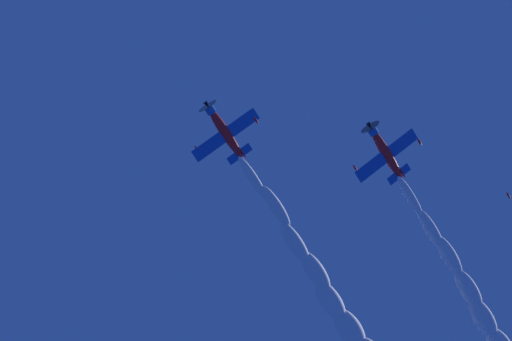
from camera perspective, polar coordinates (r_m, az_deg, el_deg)
name	(u,v)px	position (r m, az deg, el deg)	size (l,w,h in m)	color
airplane_lead	(224,131)	(89.60, -2.14, 2.65)	(7.18, 7.53, 3.07)	red
airplane_left_wingman	(385,151)	(91.43, 8.55, 1.27)	(7.18, 7.40, 3.39)	red
smoke_trail_lead	(351,327)	(98.28, 6.35, -10.28)	(34.00, 14.82, 3.43)	white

